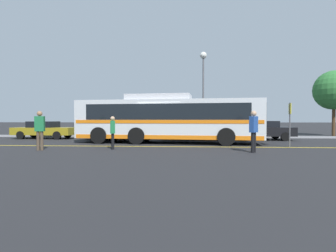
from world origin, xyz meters
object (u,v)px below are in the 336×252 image
Objects in this scene: transit_bus at (168,118)px; bus_stop_sign at (290,119)px; parked_car_1 at (117,129)px; pedestrian_0 at (113,131)px; pedestrian_1 at (254,129)px; pedestrian_2 at (40,128)px; street_lamp at (203,72)px; parked_car_0 at (45,130)px; tree_0 at (334,90)px; parked_car_2 at (191,130)px; parked_car_3 at (262,130)px.

transit_bus is 6.92m from bus_stop_sign.
parked_car_1 is 2.74× the size of pedestrian_0.
pedestrian_1 reaches higher than parked_car_1.
pedestrian_1 is at bearing -39.57° from bus_stop_sign.
pedestrian_2 is at bearing -96.72° from pedestrian_0.
street_lamp is at bearing 48.66° from pedestrian_1.
parked_car_0 is at bearing 87.50° from parked_car_1.
pedestrian_2 reaches higher than pedestrian_0.
pedestrian_1 is 15.96m from tree_0.
pedestrian_0 is (-3.93, -6.59, 0.22)m from parked_car_2.
transit_bus reaches higher than pedestrian_1.
pedestrian_2 reaches higher than parked_car_1.
parked_car_1 reaches higher than parked_car_0.
pedestrian_2 reaches higher than parked_car_3.
parked_car_1 is 1.02× the size of parked_car_3.
pedestrian_2 is at bearing 129.75° from pedestrian_1.
street_lamp reaches higher than transit_bus.
bus_stop_sign is at bearing -4.56° from pedestrian_1.
pedestrian_2 is at bearing 29.71° from parked_car_0.
tree_0 reaches higher than pedestrian_2.
parked_car_1 is (5.70, -0.26, 0.06)m from parked_car_0.
bus_stop_sign is 0.41× the size of tree_0.
parked_car_2 is 2.36× the size of pedestrian_1.
transit_bus reaches higher than parked_car_1.
pedestrian_0 is at bearing -29.04° from parked_car_2.
parked_car_2 is 5.06m from parked_car_3.
pedestrian_0 is (-2.46, -3.66, -0.61)m from transit_bus.
bus_stop_sign is 0.33× the size of street_lamp.
transit_bus is at bearing 128.37° from pedestrian_0.
tree_0 is (19.87, 11.95, 2.94)m from pedestrian_2.
street_lamp is 11.65m from tree_0.
transit_bus is 3.38m from parked_car_2.
parked_car_3 is at bearing -89.42° from parked_car_1.
tree_0 is (16.55, 11.30, 3.10)m from pedestrian_0.
parked_car_2 is 13.87m from tree_0.
street_lamp is at bearing 40.81° from pedestrian_2.
parked_car_1 is at bearing -108.54° from bus_stop_sign.
street_lamp reaches higher than pedestrian_2.
pedestrian_2 is (-7.26, -7.24, 0.38)m from parked_car_2.
pedestrian_2 is 23.37m from tree_0.
pedestrian_1 is 0.78× the size of bus_stop_sign.
parked_car_2 is at bearing 34.07° from pedestrian_2.
tree_0 reaches higher than parked_car_3.
parked_car_1 is at bearing -86.74° from parked_car_2.
parked_car_3 is 0.60× the size of street_lamp.
tree_0 is at bearing 20.18° from pedestrian_2.
transit_bus is 6.28× the size of pedestrian_2.
pedestrian_2 is (-1.82, -7.10, 0.34)m from parked_car_1.
pedestrian_1 is 0.32× the size of tree_0.
parked_car_0 is 5.70m from parked_car_1.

